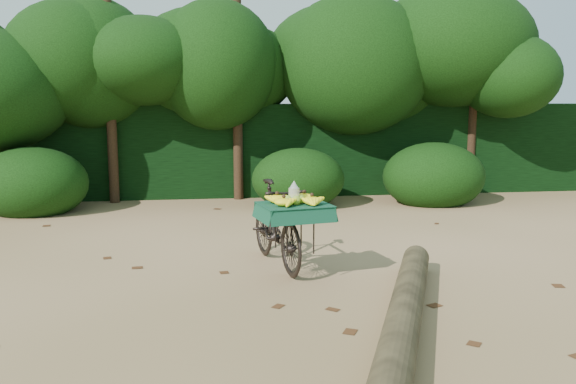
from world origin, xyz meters
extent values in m
plane|color=tan|center=(0.00, 0.00, 0.00)|extent=(80.00, 80.00, 0.00)
imported|color=black|center=(0.66, 0.50, 0.49)|extent=(0.77, 1.68, 0.97)
cube|color=black|center=(0.78, -0.09, 0.80)|extent=(0.43, 0.49, 0.02)
cube|color=#144C36|center=(0.78, -0.09, 0.82)|extent=(0.80, 0.71, 0.01)
ellipsoid|color=#87A628|center=(0.84, -0.08, 0.87)|extent=(0.09, 0.07, 0.10)
ellipsoid|color=#87A628|center=(0.76, -0.04, 0.87)|extent=(0.09, 0.07, 0.10)
ellipsoid|color=#87A628|center=(0.71, -0.11, 0.87)|extent=(0.09, 0.07, 0.10)
ellipsoid|color=#87A628|center=(0.79, -0.15, 0.87)|extent=(0.09, 0.07, 0.10)
cylinder|color=#EAE5C6|center=(0.77, -0.08, 0.91)|extent=(0.11, 0.11, 0.15)
cylinder|color=brown|center=(1.44, -1.69, 0.14)|extent=(1.76, 3.72, 0.28)
cube|color=black|center=(0.00, 6.30, 0.90)|extent=(26.00, 1.80, 1.80)
camera|label=1|loc=(-0.14, -6.24, 1.89)|focal=38.00mm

